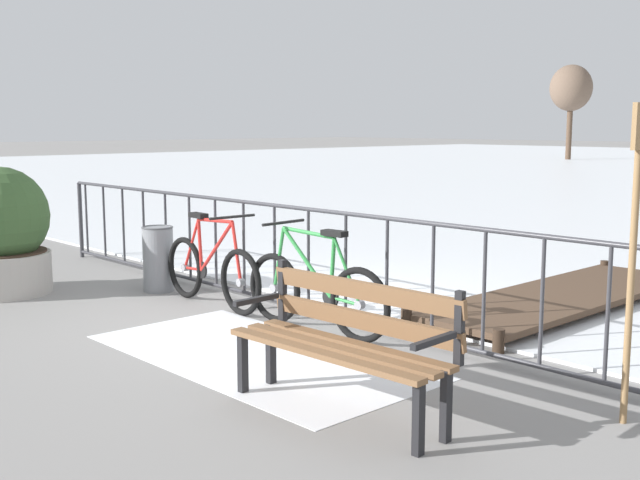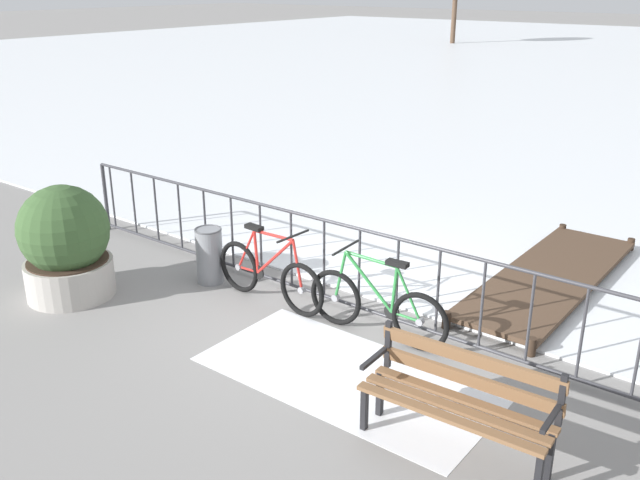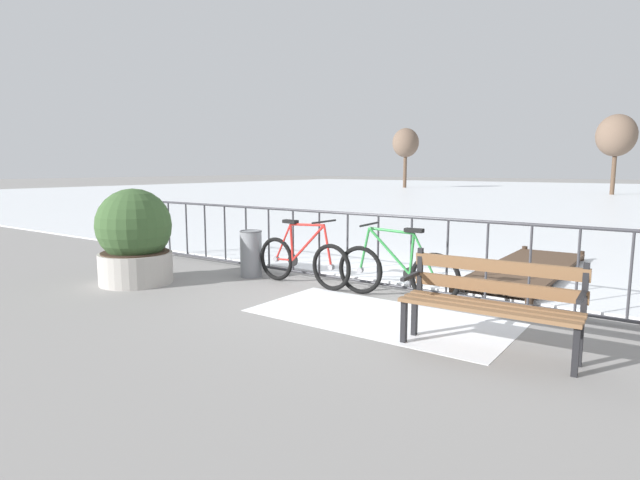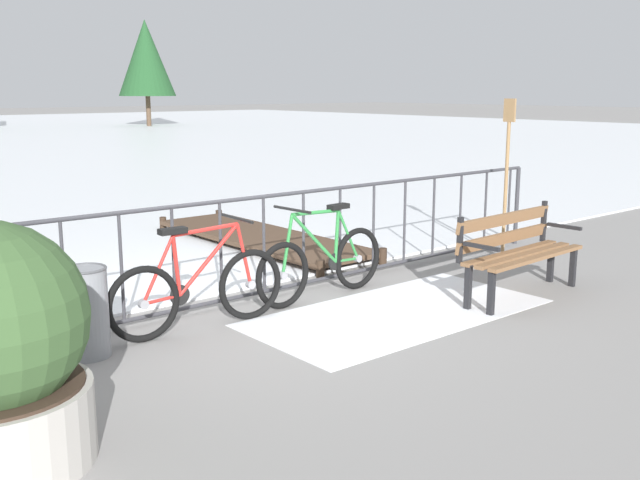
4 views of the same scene
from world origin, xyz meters
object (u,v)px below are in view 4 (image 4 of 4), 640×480
bicycle_second (322,263)px  park_bench (516,247)px  bicycle_near_railing (199,290)px  trash_bin (87,311)px  oar_upright (507,168)px

bicycle_second → park_bench: size_ratio=1.05×
bicycle_near_railing → trash_bin: bicycle_near_railing is taller
park_bench → trash_bin: 4.24m
bicycle_near_railing → park_bench: bearing=-19.9°
bicycle_second → bicycle_near_railing: bearing=-176.8°
bicycle_near_railing → oar_upright: oar_upright is taller
park_bench → trash_bin: size_ratio=2.21×
oar_upright → bicycle_near_railing: bearing=-179.9°
bicycle_near_railing → park_bench: 3.27m
park_bench → trash_bin: park_bench is taller
park_bench → oar_upright: oar_upright is taller
oar_upright → bicycle_second: bearing=178.6°
park_bench → trash_bin: (-4.09, 1.11, -0.14)m
bicycle_near_railing → bicycle_second: (1.48, 0.08, 0.00)m
park_bench → oar_upright: size_ratio=0.82×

